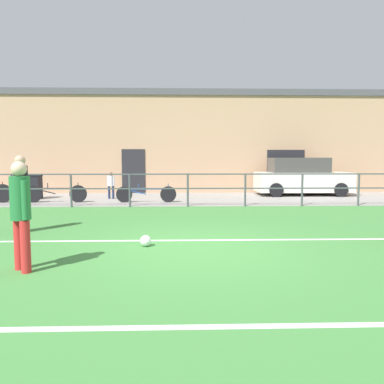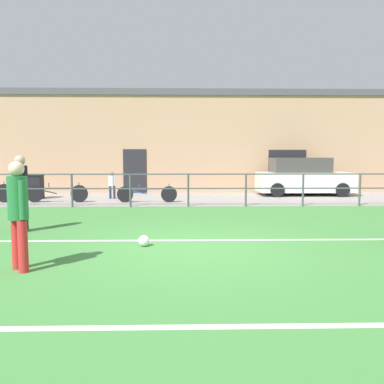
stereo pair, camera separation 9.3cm
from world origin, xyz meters
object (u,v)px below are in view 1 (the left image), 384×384
soccer_ball_match (146,241)px  parked_car_red (301,178)px  bicycle_parked_0 (56,193)px  bicycle_parked_1 (146,194)px  player_goalkeeper (21,189)px  player_winger (21,209)px  trash_bin_0 (33,186)px  spectator_child (111,184)px

soccer_ball_match → parked_car_red: bearing=57.4°
bicycle_parked_0 → bicycle_parked_1: 3.39m
player_goalkeeper → player_winger: (1.26, -3.01, -0.06)m
player_winger → trash_bin_0: player_winger is taller
bicycle_parked_1 → player_goalkeeper: bearing=-113.0°
player_winger → spectator_child: (-0.50, 9.76, -0.29)m
spectator_child → trash_bin_0: size_ratio=1.09×
bicycle_parked_0 → player_goalkeeper: bearing=-79.0°
player_winger → soccer_ball_match: 2.40m
spectator_child → bicycle_parked_0: size_ratio=0.47×
trash_bin_0 → bicycle_parked_0: bearing=-44.1°
bicycle_parked_1 → spectator_child: bearing=139.8°
player_goalkeeper → bicycle_parked_1: (2.31, 5.45, -0.65)m
player_goalkeeper → spectator_child: player_goalkeeper is taller
spectator_child → bicycle_parked_0: 2.24m
player_goalkeeper → bicycle_parked_0: 5.65m
player_goalkeeper → bicycle_parked_1: bearing=-20.9°
soccer_ball_match → spectator_child: (-2.18, 8.26, 0.54)m
spectator_child → bicycle_parked_0: spectator_child is taller
parked_car_red → bicycle_parked_1: (-6.73, -2.60, -0.47)m
parked_car_red → bicycle_parked_0: (-10.12, -2.54, -0.45)m
soccer_ball_match → bicycle_parked_1: size_ratio=0.09×
player_winger → spectator_child: player_winger is taller
soccer_ball_match → parked_car_red: (6.10, 9.55, 0.70)m
bicycle_parked_1 → trash_bin_0: bearing=164.0°
player_winger → trash_bin_0: bearing=156.1°
player_goalkeeper → soccer_ball_match: (2.94, -1.50, -0.88)m
spectator_child → bicycle_parked_1: spectator_child is taller
player_goalkeeper → trash_bin_0: size_ratio=1.73×
player_winger → trash_bin_0: 10.48m
player_goalkeeper → spectator_child: 6.80m
spectator_child → parked_car_red: parked_car_red is taller
soccer_ball_match → bicycle_parked_0: bearing=119.8°
player_winger → bicycle_parked_1: player_winger is taller
player_winger → bicycle_parked_1: (1.05, 8.46, -0.59)m
player_winger → bicycle_parked_0: 8.86m
soccer_ball_match → trash_bin_0: trash_bin_0 is taller
player_winger → parked_car_red: bearing=100.5°
spectator_child → bicycle_parked_0: (-1.84, -1.24, -0.28)m
soccer_ball_match → parked_car_red: parked_car_red is taller
player_goalkeeper → parked_car_red: player_goalkeeper is taller
player_goalkeeper → bicycle_parked_0: (-1.07, 5.51, -0.63)m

